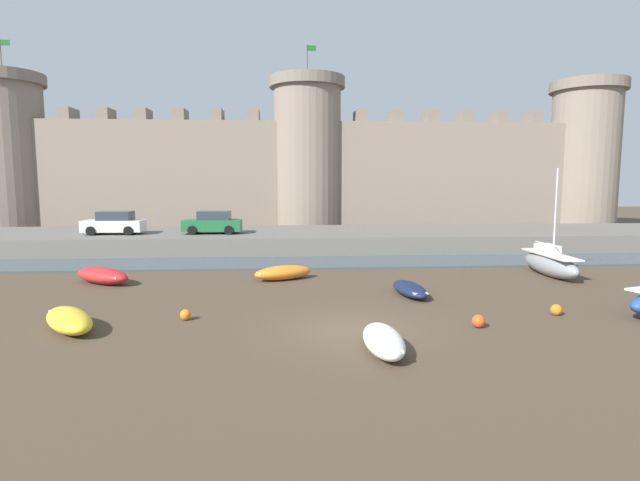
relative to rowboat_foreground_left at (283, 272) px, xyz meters
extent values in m
plane|color=#4C3D2D|center=(2.31, -8.83, -0.38)|extent=(160.00, 160.00, 0.00)
cube|color=#3D4C56|center=(2.31, 5.12, -0.33)|extent=(80.00, 4.50, 0.10)
cube|color=#666059|center=(2.31, 12.37, 0.27)|extent=(67.98, 10.00, 1.29)
cube|color=gray|center=(2.31, 23.87, 4.96)|extent=(55.98, 2.80, 10.68)
cylinder|color=gray|center=(-25.68, 23.87, 6.56)|extent=(6.45, 6.45, 13.88)
cylinder|color=#796B5D|center=(-25.68, 23.87, 14.00)|extent=(7.23, 7.23, 1.00)
cylinder|color=#4C4742|center=(-25.68, 23.87, 16.00)|extent=(0.10, 0.10, 3.00)
cube|color=#19591E|center=(-25.23, 23.87, 17.20)|extent=(0.80, 0.04, 0.50)
cylinder|color=gray|center=(2.31, 23.87, 6.56)|extent=(6.45, 6.45, 13.88)
cylinder|color=#796B5D|center=(2.31, 23.87, 14.00)|extent=(7.23, 7.23, 1.00)
cylinder|color=#4C4742|center=(2.31, 23.87, 16.00)|extent=(0.10, 0.10, 3.00)
cube|color=#19591E|center=(2.76, 23.87, 17.20)|extent=(0.80, 0.04, 0.50)
cylinder|color=gray|center=(30.30, 23.87, 6.56)|extent=(6.45, 6.45, 13.88)
cylinder|color=#796B5D|center=(30.30, 23.87, 14.00)|extent=(7.23, 7.23, 1.00)
cube|color=gray|center=(-20.01, 23.87, 10.85)|extent=(1.10, 2.52, 1.10)
cube|color=gray|center=(-16.58, 23.87, 10.85)|extent=(1.10, 2.52, 1.10)
cube|color=gray|center=(-13.14, 23.87, 10.85)|extent=(1.10, 2.52, 1.10)
cube|color=gray|center=(-9.71, 23.87, 10.85)|extent=(1.10, 2.52, 1.10)
cube|color=gray|center=(-6.28, 23.87, 10.85)|extent=(1.10, 2.52, 1.10)
cube|color=gray|center=(-2.84, 23.87, 10.85)|extent=(1.10, 2.52, 1.10)
cube|color=gray|center=(7.46, 23.87, 10.85)|extent=(1.10, 2.52, 1.10)
cube|color=gray|center=(10.89, 23.87, 10.85)|extent=(1.10, 2.52, 1.10)
cube|color=gray|center=(14.32, 23.87, 10.85)|extent=(1.10, 2.52, 1.10)
cube|color=gray|center=(17.76, 23.87, 10.85)|extent=(1.10, 2.52, 1.10)
cube|color=gray|center=(21.19, 23.87, 10.85)|extent=(1.10, 2.52, 1.10)
cube|color=gray|center=(24.62, 23.87, 10.85)|extent=(1.10, 2.52, 1.10)
ellipsoid|color=orange|center=(0.00, 0.00, -0.02)|extent=(3.28, 2.31, 0.73)
ellipsoid|color=gold|center=(0.00, 0.00, 0.04)|extent=(2.67, 1.85, 0.40)
cube|color=beige|center=(0.21, 0.10, 0.08)|extent=(0.58, 0.97, 0.06)
cube|color=beige|center=(-1.09, -0.49, 0.06)|extent=(0.51, 0.69, 0.08)
ellipsoid|color=red|center=(-8.87, -0.35, 0.02)|extent=(3.63, 3.09, 0.79)
ellipsoid|color=#F23939|center=(-8.87, -0.35, 0.08)|extent=(2.95, 2.49, 0.44)
cube|color=beige|center=(-9.08, -0.20, 0.12)|extent=(0.81, 1.03, 0.06)
cube|color=beige|center=(-7.75, -1.13, 0.10)|extent=(0.65, 0.76, 0.08)
ellipsoid|color=yellow|center=(-7.13, -8.32, -0.01)|extent=(2.85, 3.28, 0.73)
ellipsoid|color=#F2F246|center=(-7.13, -8.32, 0.05)|extent=(2.30, 2.66, 0.40)
cube|color=beige|center=(-6.99, -8.51, 0.09)|extent=(0.96, 0.78, 0.06)
cube|color=beige|center=(-7.86, -7.32, 0.07)|extent=(0.71, 0.62, 0.08)
ellipsoid|color=silver|center=(2.99, -11.17, -0.02)|extent=(1.14, 2.91, 0.71)
ellipsoid|color=white|center=(2.99, -11.17, 0.04)|extent=(0.89, 2.39, 0.39)
cube|color=beige|center=(2.99, -10.95, 0.08)|extent=(0.95, 0.21, 0.06)
cube|color=beige|center=(3.00, -12.30, 0.06)|extent=(0.62, 0.28, 0.08)
ellipsoid|color=#141E3D|center=(5.59, -3.93, -0.10)|extent=(1.47, 3.20, 0.56)
ellipsoid|color=navy|center=(5.59, -3.93, -0.04)|extent=(1.16, 2.62, 0.31)
cube|color=beige|center=(5.56, -3.70, 0.00)|extent=(0.97, 0.31, 0.06)
cube|color=beige|center=(5.73, -5.13, -0.02)|extent=(0.65, 0.35, 0.08)
ellipsoid|color=gray|center=(14.18, 0.11, 0.22)|extent=(1.34, 5.22, 1.19)
cube|color=silver|center=(14.18, 0.11, 0.77)|extent=(1.14, 4.59, 0.08)
cube|color=silver|center=(14.19, 0.50, 1.03)|extent=(0.83, 1.47, 0.44)
cylinder|color=silver|center=(14.18, -0.15, 3.06)|extent=(0.10, 0.10, 4.49)
cylinder|color=silver|center=(14.19, 0.63, 1.26)|extent=(0.13, 2.34, 0.08)
sphere|color=orange|center=(10.26, -7.55, -0.17)|extent=(0.42, 0.42, 0.42)
sphere|color=#E04C1E|center=(6.74, -8.90, -0.16)|extent=(0.45, 0.45, 0.45)
sphere|color=orange|center=(-3.49, -7.27, -0.18)|extent=(0.40, 0.40, 0.40)
cube|color=#1E6638|center=(-5.09, 10.81, 1.51)|extent=(4.13, 1.76, 0.80)
cube|color=#2D3842|center=(-4.94, 10.81, 2.21)|extent=(2.28, 1.53, 0.64)
cylinder|color=black|center=(-6.37, 9.98, 1.23)|extent=(0.64, 0.19, 0.64)
cylinder|color=black|center=(-6.34, 11.68, 1.23)|extent=(0.64, 0.19, 0.64)
cylinder|color=black|center=(-3.83, 9.94, 1.23)|extent=(0.64, 0.19, 0.64)
cylinder|color=black|center=(-3.80, 11.64, 1.23)|extent=(0.64, 0.19, 0.64)
cube|color=silver|center=(-11.97, 10.82, 1.51)|extent=(4.13, 1.76, 0.80)
cube|color=#2D3842|center=(-11.82, 10.82, 2.21)|extent=(2.28, 1.53, 0.64)
cylinder|color=black|center=(-13.26, 9.99, 1.23)|extent=(0.64, 0.19, 0.64)
cylinder|color=black|center=(-13.23, 11.69, 1.23)|extent=(0.64, 0.19, 0.64)
cylinder|color=black|center=(-10.72, 9.95, 1.23)|extent=(0.64, 0.19, 0.64)
cylinder|color=black|center=(-10.69, 11.65, 1.23)|extent=(0.64, 0.19, 0.64)
camera|label=1|loc=(0.16, -25.15, 4.60)|focal=28.00mm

